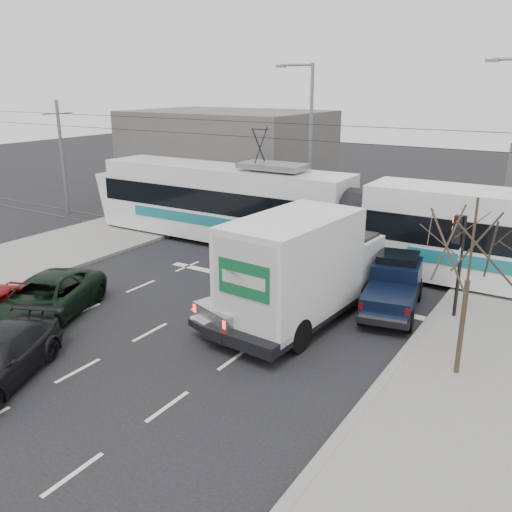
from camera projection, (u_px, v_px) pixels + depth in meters
The scene contains 13 objects.
ground at pixel (190, 345), 17.18m from camera, with size 120.00×120.00×0.00m, color black.
sidewalk_right at pixel (492, 437), 12.57m from camera, with size 6.00×60.00×0.15m, color gray.
rails at pixel (326, 261), 25.23m from camera, with size 60.00×1.60×0.03m, color #33302D.
building_left at pixel (228, 151), 41.12m from camera, with size 14.00×10.00×6.00m, color #625C59.
bare_tree at pixel (472, 249), 14.16m from camera, with size 2.40×2.40×5.00m.
traffic_signal at pixel (458, 244), 18.28m from camera, with size 0.44×0.44×3.60m.
street_lamp_far at pixel (308, 136), 30.64m from camera, with size 2.38×0.25×9.00m.
catenary at pixel (329, 179), 24.05m from camera, with size 60.00×0.20×7.00m.
tram at pixel (358, 220), 24.21m from camera, with size 28.69×3.24×5.85m.
silver_pickup at pixel (278, 295), 18.62m from camera, with size 3.49×5.75×1.98m.
box_truck at pixel (303, 269), 18.41m from camera, with size 3.16×7.83×3.83m.
navy_pickup at pixel (394, 284), 19.67m from camera, with size 2.53×4.85×1.94m.
green_car at pixel (45, 299), 18.88m from camera, with size 2.45×5.31×1.48m, color black.
Camera 1 is at (10.09, -11.97, 7.91)m, focal length 38.00 mm.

